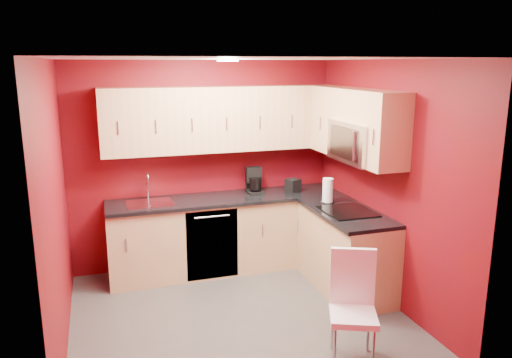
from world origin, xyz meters
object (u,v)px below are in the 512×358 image
microwave (361,142)px  paper_towel (328,191)px  coffee_maker (255,181)px  napkin_holder (293,185)px  sink (150,200)px  dining_chair (353,310)px

microwave → paper_towel: microwave is taller
coffee_maker → paper_towel: size_ratio=1.12×
coffee_maker → napkin_holder: 0.48m
coffee_maker → sink: bearing=-174.4°
sink → coffee_maker: (1.27, 0.05, 0.12)m
sink → coffee_maker: bearing=2.4°
dining_chair → napkin_holder: bearing=104.5°
paper_towel → dining_chair: size_ratio=0.30×
sink → paper_towel: size_ratio=1.85×
napkin_holder → paper_towel: 0.61m
napkin_holder → dining_chair: bearing=-98.8°
coffee_maker → dining_chair: coffee_maker is taller
sink → napkin_holder: bearing=-1.0°
dining_chair → paper_towel: bearing=95.1°
paper_towel → coffee_maker: bearing=135.2°
coffee_maker → dining_chair: size_ratio=0.33×
microwave → paper_towel: bearing=111.7°
paper_towel → dining_chair: paper_towel is taller
microwave → napkin_holder: size_ratio=4.74×
coffee_maker → napkin_holder: coffee_maker is taller
microwave → napkin_holder: bearing=109.9°
sink → microwave: bearing=-25.6°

